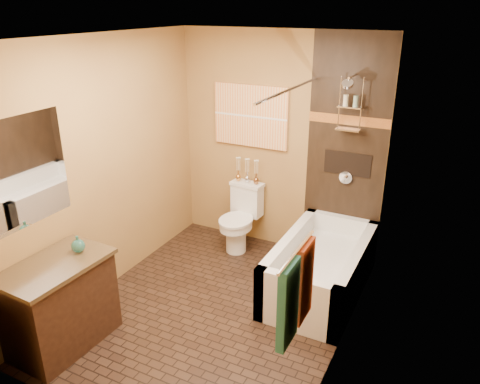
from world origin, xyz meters
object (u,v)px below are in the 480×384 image
Objects in this scene: bathtub at (321,272)px; toilet at (241,217)px; sunset_painting at (251,116)px; vanity at (60,304)px.

toilet is (-1.14, 0.47, 0.17)m from bathtub.
sunset_painting reaches higher than bathtub.
sunset_painting is at bearing 147.55° from bathtub.
vanity is (-1.72, -1.75, 0.18)m from bathtub.
toilet is 2.29m from vanity.
sunset_painting reaches higher than vanity.
toilet reaches higher than bathtub.
sunset_painting is at bearing 79.09° from vanity.
toilet is at bearing -90.00° from sunset_painting.
toilet is 0.84× the size of vanity.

